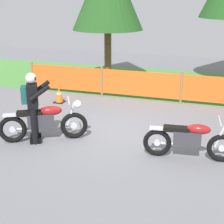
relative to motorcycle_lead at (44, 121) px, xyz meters
The scene contains 7 objects.
ground 1.87m from the motorcycle_lead, 38.86° to the left, with size 24.00×24.00×0.02m, color slate.
grass_verge 6.72m from the motorcycle_lead, 77.95° to the left, with size 24.00×5.05×0.01m, color #4C8C3D.
barrier_fence 4.27m from the motorcycle_lead, 70.86° to the left, with size 8.26×0.08×1.05m.
motorcycle_lead is the anchor object (origin of this frame).
motorcycle_trailing 3.45m from the motorcycle_lead, ahead, with size 1.98×0.58×0.94m.
rider_lead 0.52m from the motorcycle_lead, 151.32° to the right, with size 0.79×0.70×1.69m.
traffic_cone 3.08m from the motorcycle_lead, 109.91° to the left, with size 0.32×0.32×0.53m.
Camera 1 is at (2.54, -7.91, 3.39)m, focal length 54.71 mm.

